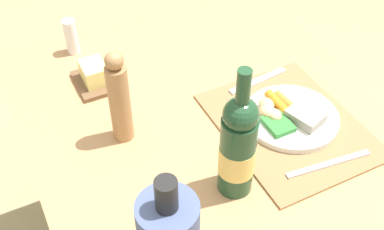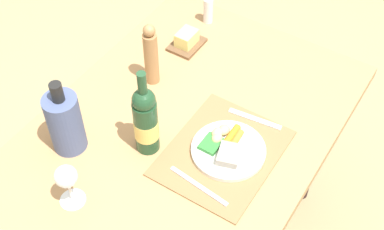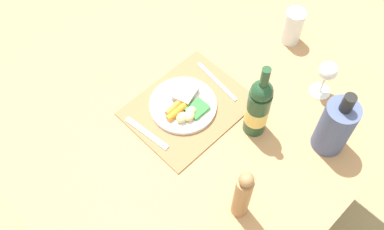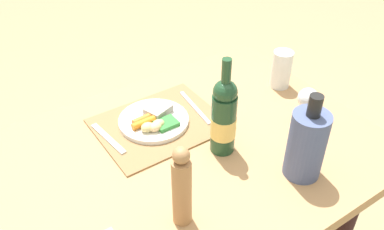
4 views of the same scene
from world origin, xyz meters
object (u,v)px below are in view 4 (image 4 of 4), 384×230
Objects in this scene: water_tumbler at (281,71)px; wine_bottle at (224,117)px; fork at (195,107)px; pepper_mill at (182,188)px; wine_glass at (307,101)px; knife at (108,138)px; cooler_bottle at (307,144)px; dining_table at (181,176)px; dinner_plate at (154,120)px.

wine_bottle is at bearing 22.28° from water_tumbler.
pepper_mill reaches higher than fork.
fork is 0.37m from wine_glass.
water_tumbler is at bearing 167.53° from knife.
knife is (0.31, -0.02, 0.00)m from fork.
cooler_bottle is (0.26, 0.36, 0.05)m from water_tumbler.
pepper_mill reaches higher than dining_table.
wine_bottle is at bearing 157.33° from dining_table.
dining_table is at bearing 87.90° from dinner_plate.
cooler_bottle is at bearing 133.51° from dining_table.
wine_glass is at bearing 63.17° from water_tumbler.
dining_table is 0.32m from pepper_mill.
wine_bottle reaches higher than dinner_plate.
dinner_plate is at bearing 5.31° from fork.
knife is 0.75× the size of pepper_mill.
fork is (-0.16, 0.00, -0.01)m from dinner_plate.
cooler_bottle reaches higher than knife.
water_tumbler is at bearing -126.00° from cooler_bottle.
pepper_mill is (0.29, 0.37, 0.11)m from fork.
cooler_bottle is (-0.39, 0.43, 0.10)m from knife.
knife is at bearing -40.32° from wine_bottle.
wine_glass reaches higher than fork.
pepper_mill is (0.63, 0.31, 0.05)m from water_tumbler.
pepper_mill is at bearing 58.15° from dining_table.
cooler_bottle reaches higher than dinner_plate.
water_tumbler is (-0.50, 0.06, 0.04)m from dinner_plate.
water_tumbler reaches higher than knife.
cooler_bottle is 0.37m from pepper_mill.
cooler_bottle is 0.20m from wine_glass.
pepper_mill is (0.13, 0.21, 0.21)m from dining_table.
pepper_mill is 0.77× the size of wine_bottle.
pepper_mill is at bearing 58.24° from fork.
dining_table is 5.07× the size of pepper_mill.
wine_glass is (0.11, 0.22, 0.05)m from water_tumbler.
wine_bottle reaches higher than dining_table.
knife is 1.20× the size of wine_glass.
fork is 0.44m from cooler_bottle.
wine_glass is at bearing 163.62° from dining_table.
dinner_plate is at bearing -109.76° from pepper_mill.
wine_bottle is (-0.27, 0.23, 0.11)m from knife.
dinner_plate is 0.49m from wine_glass.
dinner_plate is 0.49m from cooler_bottle.
dinner_plate is 0.96× the size of pepper_mill.
fork is 0.32m from knife.
dinner_plate is at bearing -60.79° from cooler_bottle.
pepper_mill is at bearing 26.46° from water_tumbler.
wine_bottle is (0.39, 0.16, 0.06)m from water_tumbler.
pepper_mill is 1.60× the size of wine_glass.
knife is 0.66m from water_tumbler.
fork is 1.47× the size of water_tumbler.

